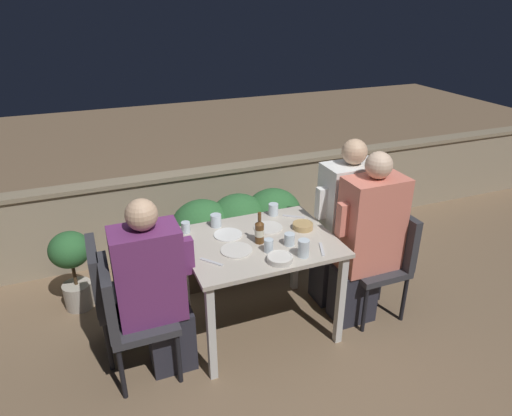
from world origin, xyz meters
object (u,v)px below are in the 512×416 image
person_purple_stripe (156,290)px  chair_right_near (386,254)px  chair_left_far (113,289)px  person_coral_top (366,240)px  beer_bottle (259,231)px  potted_plant (72,263)px  person_white_polo (345,223)px  chair_left_near (126,311)px  chair_right_far (363,237)px

person_purple_stripe → chair_right_near: bearing=-0.6°
chair_left_far → person_coral_top: (1.78, -0.30, 0.16)m
beer_bottle → potted_plant: size_ratio=0.34×
person_white_polo → chair_left_near: bearing=-171.1°
chair_right_near → chair_left_far: bearing=171.5°
chair_left_near → person_coral_top: (1.73, -0.02, 0.16)m
chair_left_near → beer_bottle: 1.00m
person_white_polo → potted_plant: person_white_polo is taller
chair_left_near → chair_right_far: same height
chair_left_near → chair_right_near: 1.92m
chair_left_near → chair_right_near: size_ratio=1.00×
person_coral_top → person_white_polo: size_ratio=0.99×
chair_right_near → chair_left_near: bearing=179.5°
chair_right_near → person_coral_top: size_ratio=0.64×
person_purple_stripe → person_coral_top: (1.54, -0.02, 0.05)m
person_purple_stripe → person_coral_top: size_ratio=0.93×
chair_left_far → potted_plant: bearing=112.0°
chair_left_near → person_coral_top: person_coral_top is taller
person_white_polo → person_purple_stripe: bearing=-170.1°
chair_left_near → chair_left_far: bearing=100.8°
chair_right_near → potted_plant: size_ratio=1.28×
person_purple_stripe → person_coral_top: 1.54m
person_purple_stripe → potted_plant: bearing=118.8°
person_purple_stripe → person_white_polo: person_white_polo is taller
chair_left_far → person_purple_stripe: bearing=-48.5°
chair_left_far → chair_right_near: same height
chair_right_far → person_purple_stripe: bearing=-171.1°
chair_left_near → potted_plant: bearing=108.7°
person_purple_stripe → chair_left_far: person_purple_stripe is taller
chair_left_near → chair_left_far: 0.28m
chair_left_near → person_purple_stripe: size_ratio=0.68×
chair_right_far → potted_plant: (-2.22, 0.64, -0.11)m
chair_right_far → potted_plant: bearing=163.9°
beer_bottle → person_purple_stripe: bearing=-171.7°
beer_bottle → chair_right_far: bearing=9.3°
chair_right_far → potted_plant: 2.31m
chair_left_near → chair_right_far: (1.91, 0.27, 0.00)m
person_coral_top → potted_plant: size_ratio=2.01×
person_coral_top → beer_bottle: 0.82m
chair_left_far → person_coral_top: size_ratio=0.64×
beer_bottle → person_coral_top: bearing=-9.1°
chair_left_far → chair_right_far: bearing=-0.3°
chair_left_near → person_white_polo: (1.72, 0.27, 0.16)m
chair_left_far → chair_right_near: size_ratio=1.00×
chair_left_far → potted_plant: size_ratio=1.28×
chair_right_near → potted_plant: chair_right_near is taller
person_purple_stripe → chair_right_near: size_ratio=1.46×
chair_left_near → potted_plant: 0.97m
chair_left_far → person_coral_top: person_coral_top is taller
person_purple_stripe → potted_plant: (-0.50, 0.91, -0.22)m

